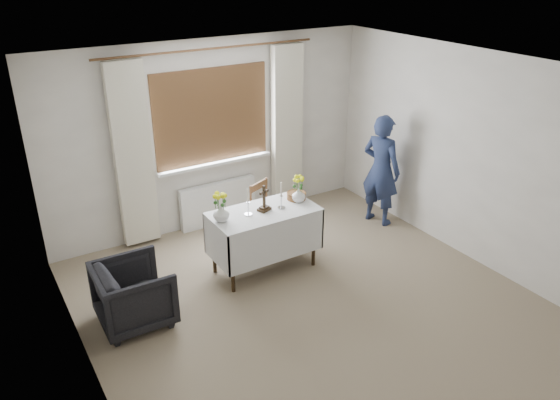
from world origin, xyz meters
The scene contains 12 objects.
ground centered at (0.00, 0.00, 0.00)m, with size 5.00×5.00×0.00m, color gray.
altar_table centered at (-0.06, 1.05, 0.38)m, with size 1.24×0.64×0.76m, color white.
wooden_chair centered at (0.31, 1.56, 0.41)m, with size 0.38×0.38×0.82m, color brown, non-canonical shape.
armchair centered at (-1.68, 0.85, 0.33)m, with size 0.70×0.72×0.66m, color black.
person centered at (1.92, 1.31, 0.77)m, with size 0.56×0.37×1.53m, color navy.
radiator centered at (0.00, 2.42, 0.30)m, with size 1.10×0.10×0.60m, color silver.
wooden_cross centered at (-0.04, 1.06, 0.92)m, with size 0.14×0.10×0.31m, color black, non-canonical shape.
candlestick_left centered at (-0.25, 1.06, 0.92)m, with size 0.09×0.09×0.32m, color silver, non-canonical shape.
candlestick_right centered at (0.16, 1.01, 0.92)m, with size 0.09×0.09×0.32m, color silver, non-canonical shape.
flower_vase_left centered at (-0.58, 1.08, 0.86)m, with size 0.18×0.18×0.19m, color silver.
flower_vase_right centered at (0.42, 1.06, 0.85)m, with size 0.16×0.16×0.17m, color silver.
wicker_basket centered at (0.44, 1.13, 0.80)m, with size 0.23×0.23×0.09m, color brown.
Camera 1 is at (-2.82, -3.82, 3.48)m, focal length 35.00 mm.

